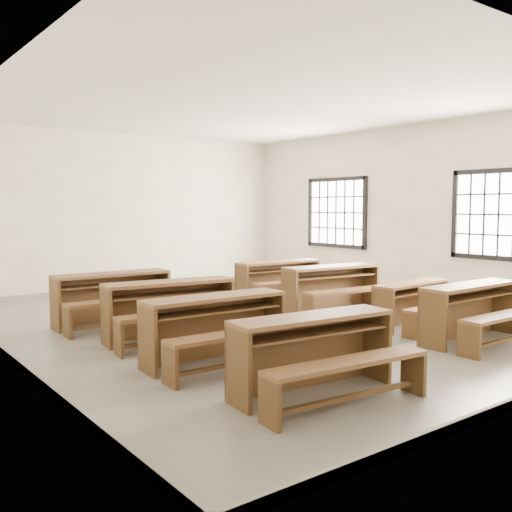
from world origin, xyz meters
TOP-DOWN VIEW (x-y plane):
  - room at (0.09, 0.00)m, footprint 8.50×8.50m
  - desk_set_0 at (-1.51, -2.92)m, footprint 1.70×1.00m
  - desk_set_1 at (-1.66, -1.49)m, footprint 1.69×0.92m
  - desk_set_2 at (-1.53, -0.21)m, footprint 1.80×1.08m
  - desk_set_3 at (-1.74, 1.15)m, footprint 1.72×0.92m
  - desk_set_4 at (1.54, -2.61)m, footprint 1.64×0.85m
  - desk_set_5 at (1.64, -1.60)m, footprint 1.50×0.87m
  - desk_set_6 at (1.52, -0.09)m, footprint 1.79×1.07m
  - desk_set_7 at (1.52, 1.29)m, footprint 1.67×0.93m

SIDE VIEW (x-z plane):
  - desk_set_5 at x=1.64m, z-range 0.05..0.70m
  - desk_set_7 at x=1.52m, z-range 0.06..0.79m
  - desk_set_0 at x=-1.51m, z-range 0.06..0.79m
  - desk_set_4 at x=1.54m, z-range 0.06..0.80m
  - desk_set_1 at x=-1.66m, z-range 0.06..0.81m
  - desk_set_3 at x=-1.74m, z-range 0.06..0.83m
  - desk_set_6 at x=1.52m, z-range 0.06..0.83m
  - desk_set_2 at x=-1.53m, z-range 0.06..0.83m
  - room at x=0.09m, z-range 0.54..3.74m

